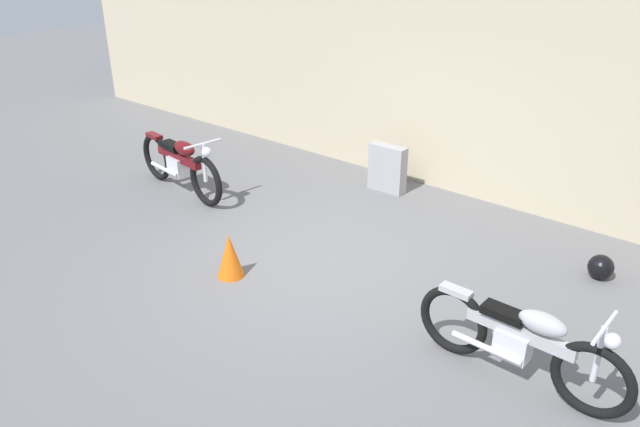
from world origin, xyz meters
TOP-DOWN VIEW (x-y plane):
  - ground_plane at (0.00, 0.00)m, footprint 40.00×40.00m
  - building_wall at (0.00, 3.40)m, footprint 18.00×0.30m
  - stone_marker at (-0.65, 2.63)m, footprint 0.60×0.20m
  - helmet at (2.80, 2.04)m, footprint 0.30×0.30m
  - traffic_cone at (-0.62, -0.73)m, footprint 0.32×0.32m
  - motorcycle_silver at (2.79, -0.34)m, footprint 2.04×0.57m
  - motorcycle_maroon at (-3.08, 0.54)m, footprint 2.19×0.61m

SIDE VIEW (x-z plane):
  - ground_plane at x=0.00m, z-range 0.00..0.00m
  - helmet at x=2.80m, z-range 0.00..0.30m
  - traffic_cone at x=-0.62m, z-range 0.00..0.55m
  - stone_marker at x=-0.65m, z-range 0.00..0.74m
  - motorcycle_silver at x=2.79m, z-range -0.02..0.90m
  - motorcycle_maroon at x=-3.08m, z-range -0.02..0.97m
  - building_wall at x=0.00m, z-range 0.00..3.47m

